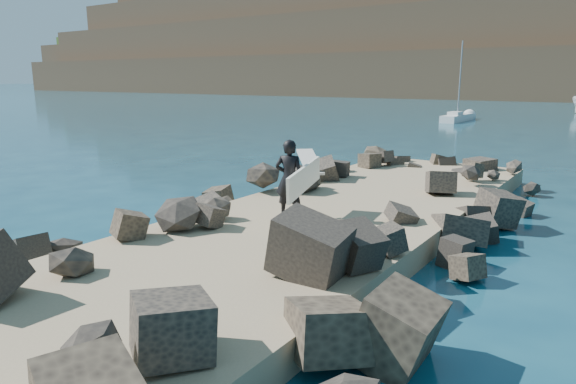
{
  "coord_description": "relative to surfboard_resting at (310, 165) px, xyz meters",
  "views": [
    {
      "loc": [
        6.57,
        -10.61,
        4.08
      ],
      "look_at": [
        0.0,
        -1.0,
        1.5
      ],
      "focal_mm": 32.0,
      "sensor_mm": 36.0,
      "label": 1
    }
  ],
  "objects": [
    {
      "name": "ground",
      "position": [
        3.1,
        -4.94,
        -1.04
      ],
      "size": [
        800.0,
        800.0,
        0.0
      ],
      "primitive_type": "plane",
      "color": "#0F384C",
      "rests_on": "ground"
    },
    {
      "name": "sailboat_a",
      "position": [
        -5.11,
        35.23,
        -0.69
      ],
      "size": [
        1.49,
        6.36,
        7.73
      ],
      "color": "silver",
      "rests_on": "ground"
    },
    {
      "name": "jetty",
      "position": [
        3.1,
        -6.94,
        -0.74
      ],
      "size": [
        6.0,
        26.0,
        0.6
      ],
      "primitive_type": "cube",
      "color": "#8C7759",
      "rests_on": "ground"
    },
    {
      "name": "riprap_left",
      "position": [
        0.2,
        -6.44,
        -0.54
      ],
      "size": [
        2.6,
        22.0,
        1.0
      ],
      "primitive_type": "cube",
      "color": "black",
      "rests_on": "ground"
    },
    {
      "name": "surfboard_resting",
      "position": [
        0.0,
        0.0,
        0.0
      ],
      "size": [
        2.1,
        2.22,
        0.08
      ],
      "primitive_type": "cube",
      "rotation": [
        0.0,
        0.0,
        0.74
      ],
      "color": "silver",
      "rests_on": "riprap_left"
    },
    {
      "name": "surfer_with_board",
      "position": [
        2.58,
        -5.01,
        0.57
      ],
      "size": [
        1.23,
        2.42,
        2.0
      ],
      "color": "black",
      "rests_on": "jetty"
    },
    {
      "name": "riprap_right",
      "position": [
        6.0,
        -6.44,
        -0.54
      ],
      "size": [
        2.6,
        22.0,
        1.0
      ],
      "primitive_type": "cube",
      "color": "black",
      "rests_on": "ground"
    }
  ]
}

